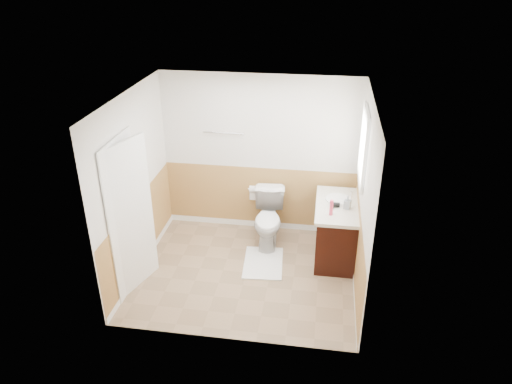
% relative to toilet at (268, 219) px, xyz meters
% --- Properties ---
extents(floor, '(3.00, 3.00, 0.00)m').
position_rel_toilet_xyz_m(floor, '(-0.21, -0.82, -0.41)').
color(floor, '#8C7051').
rests_on(floor, ground).
extents(ceiling, '(3.00, 3.00, 0.00)m').
position_rel_toilet_xyz_m(ceiling, '(-0.21, -0.82, 2.09)').
color(ceiling, white).
rests_on(ceiling, floor).
extents(wall_back, '(3.00, 0.00, 3.00)m').
position_rel_toilet_xyz_m(wall_back, '(-0.21, 0.48, 0.84)').
color(wall_back, silver).
rests_on(wall_back, floor).
extents(wall_front, '(3.00, 0.00, 3.00)m').
position_rel_toilet_xyz_m(wall_front, '(-0.21, -2.12, 0.84)').
color(wall_front, silver).
rests_on(wall_front, floor).
extents(wall_left, '(0.00, 3.00, 3.00)m').
position_rel_toilet_xyz_m(wall_left, '(-1.71, -0.82, 0.84)').
color(wall_left, silver).
rests_on(wall_left, floor).
extents(wall_right, '(0.00, 3.00, 3.00)m').
position_rel_toilet_xyz_m(wall_right, '(1.29, -0.82, 0.84)').
color(wall_right, silver).
rests_on(wall_right, floor).
extents(wainscot_back, '(3.00, 0.00, 3.00)m').
position_rel_toilet_xyz_m(wainscot_back, '(-0.21, 0.47, 0.09)').
color(wainscot_back, tan).
rests_on(wainscot_back, floor).
extents(wainscot_front, '(3.00, 0.00, 3.00)m').
position_rel_toilet_xyz_m(wainscot_front, '(-0.21, -2.10, 0.09)').
color(wainscot_front, tan).
rests_on(wainscot_front, floor).
extents(wainscot_left, '(0.00, 2.60, 2.60)m').
position_rel_toilet_xyz_m(wainscot_left, '(-1.69, -0.82, 0.09)').
color(wainscot_left, tan).
rests_on(wainscot_left, floor).
extents(wainscot_right, '(0.00, 2.60, 2.60)m').
position_rel_toilet_xyz_m(wainscot_right, '(1.28, -0.82, 0.09)').
color(wainscot_right, tan).
rests_on(wainscot_right, floor).
extents(toilet, '(0.52, 0.84, 0.82)m').
position_rel_toilet_xyz_m(toilet, '(0.00, 0.00, 0.00)').
color(toilet, silver).
rests_on(toilet, floor).
extents(bath_mat, '(0.61, 0.84, 0.02)m').
position_rel_toilet_xyz_m(bath_mat, '(-0.00, -0.56, -0.40)').
color(bath_mat, white).
rests_on(bath_mat, floor).
extents(vanity_cabinet, '(0.55, 1.10, 0.80)m').
position_rel_toilet_xyz_m(vanity_cabinet, '(1.01, -0.19, -0.01)').
color(vanity_cabinet, black).
rests_on(vanity_cabinet, floor).
extents(vanity_knob_left, '(0.03, 0.03, 0.03)m').
position_rel_toilet_xyz_m(vanity_knob_left, '(0.71, -0.29, 0.14)').
color(vanity_knob_left, '#B9B8BF').
rests_on(vanity_knob_left, vanity_cabinet).
extents(vanity_knob_right, '(0.03, 0.03, 0.03)m').
position_rel_toilet_xyz_m(vanity_knob_right, '(0.71, -0.09, 0.14)').
color(vanity_knob_right, '#B9BAC0').
rests_on(vanity_knob_right, vanity_cabinet).
extents(countertop, '(0.60, 1.15, 0.05)m').
position_rel_toilet_xyz_m(countertop, '(1.00, -0.19, 0.41)').
color(countertop, silver).
rests_on(countertop, vanity_cabinet).
extents(sink_basin, '(0.36, 0.36, 0.02)m').
position_rel_toilet_xyz_m(sink_basin, '(1.01, -0.04, 0.45)').
color(sink_basin, white).
rests_on(sink_basin, countertop).
extents(faucet, '(0.02, 0.02, 0.14)m').
position_rel_toilet_xyz_m(faucet, '(1.19, -0.04, 0.51)').
color(faucet, silver).
rests_on(faucet, countertop).
extents(lotion_bottle, '(0.05, 0.05, 0.22)m').
position_rel_toilet_xyz_m(lotion_bottle, '(0.91, -0.50, 0.55)').
color(lotion_bottle, '#DE3958').
rests_on(lotion_bottle, countertop).
extents(soap_dispenser, '(0.11, 0.11, 0.19)m').
position_rel_toilet_xyz_m(soap_dispenser, '(1.13, -0.29, 0.53)').
color(soap_dispenser, gray).
rests_on(soap_dispenser, countertop).
extents(hair_dryer_body, '(0.14, 0.07, 0.07)m').
position_rel_toilet_xyz_m(hair_dryer_body, '(0.96, -0.27, 0.47)').
color(hair_dryer_body, black).
rests_on(hair_dryer_body, countertop).
extents(hair_dryer_handle, '(0.03, 0.03, 0.07)m').
position_rel_toilet_xyz_m(hair_dryer_handle, '(0.93, -0.33, 0.44)').
color(hair_dryer_handle, black).
rests_on(hair_dryer_handle, countertop).
extents(mirror_panel, '(0.02, 0.35, 0.90)m').
position_rel_toilet_xyz_m(mirror_panel, '(1.27, 0.28, 1.14)').
color(mirror_panel, silver).
rests_on(mirror_panel, wall_right).
extents(window_frame, '(0.04, 0.80, 1.00)m').
position_rel_toilet_xyz_m(window_frame, '(1.26, -0.23, 1.34)').
color(window_frame, white).
rests_on(window_frame, wall_right).
extents(window_glass, '(0.01, 0.70, 0.90)m').
position_rel_toilet_xyz_m(window_glass, '(1.28, -0.23, 1.34)').
color(window_glass, white).
rests_on(window_glass, wall_right).
extents(door, '(0.29, 0.78, 2.04)m').
position_rel_toilet_xyz_m(door, '(-1.61, -1.27, 0.61)').
color(door, white).
rests_on(door, wall_left).
extents(door_frame, '(0.02, 0.92, 2.10)m').
position_rel_toilet_xyz_m(door_frame, '(-1.68, -1.27, 0.62)').
color(door_frame, white).
rests_on(door_frame, wall_left).
extents(door_knob, '(0.06, 0.06, 0.06)m').
position_rel_toilet_xyz_m(door_knob, '(-1.55, -0.94, 0.54)').
color(door_knob, silver).
rests_on(door_knob, door).
extents(towel_bar, '(0.62, 0.02, 0.02)m').
position_rel_toilet_xyz_m(towel_bar, '(-0.76, 0.43, 1.19)').
color(towel_bar, silver).
rests_on(towel_bar, wall_back).
extents(tp_holder_bar, '(0.14, 0.02, 0.02)m').
position_rel_toilet_xyz_m(tp_holder_bar, '(-0.31, 0.41, 0.29)').
color(tp_holder_bar, silver).
rests_on(tp_holder_bar, wall_back).
extents(tp_roll, '(0.10, 0.11, 0.11)m').
position_rel_toilet_xyz_m(tp_roll, '(-0.31, 0.41, 0.29)').
color(tp_roll, white).
rests_on(tp_roll, tp_holder_bar).
extents(tp_sheet, '(0.10, 0.01, 0.16)m').
position_rel_toilet_xyz_m(tp_sheet, '(-0.31, 0.41, 0.18)').
color(tp_sheet, white).
rests_on(tp_sheet, tp_roll).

